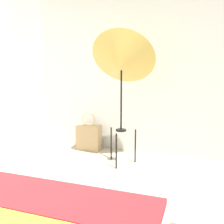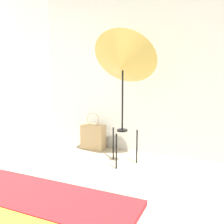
# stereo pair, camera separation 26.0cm
# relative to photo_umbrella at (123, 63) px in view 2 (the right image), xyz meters

# --- Properties ---
(wall_back) EXTENTS (8.00, 0.05, 2.60)m
(wall_back) POSITION_rel_photo_umbrella_xyz_m (-0.23, 0.59, -0.03)
(wall_back) COLOR beige
(wall_back) RESTS_ON ground_plane
(photo_umbrella) EXTENTS (0.84, 0.69, 1.74)m
(photo_umbrella) POSITION_rel_photo_umbrella_xyz_m (0.00, 0.00, 0.00)
(photo_umbrella) COLOR black
(photo_umbrella) RESTS_ON ground_plane
(tote_bag) EXTENTS (0.37, 0.18, 0.58)m
(tote_bag) POSITION_rel_photo_umbrella_xyz_m (-0.65, 0.41, -1.13)
(tote_bag) COLOR tan
(tote_bag) RESTS_ON ground_plane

